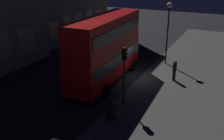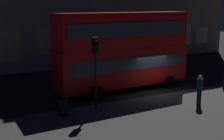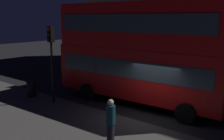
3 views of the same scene
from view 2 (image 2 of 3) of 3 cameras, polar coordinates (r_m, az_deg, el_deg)
name	(u,v)px [view 2 (image 2 of 3)]	position (r m, az deg, el deg)	size (l,w,h in m)	color
ground_plane	(158,94)	(21.36, 8.55, -4.44)	(80.00, 80.00, 0.00)	black
sidewalk_slab	(201,112)	(18.23, 16.29, -7.60)	(44.00, 7.60, 0.12)	#423F3D
double_decker_bus	(122,48)	(21.43, 1.94, 4.08)	(9.91, 3.03, 5.52)	#B20F0F
traffic_light_near_kerb	(96,58)	(17.10, -3.08, 2.20)	(0.33, 0.37, 4.18)	black
pedestrian	(199,90)	(19.01, 15.99, -3.55)	(0.34, 0.34, 1.83)	black
litter_bin	(63,107)	(17.06, -9.15, -6.85)	(0.56, 0.56, 0.89)	black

